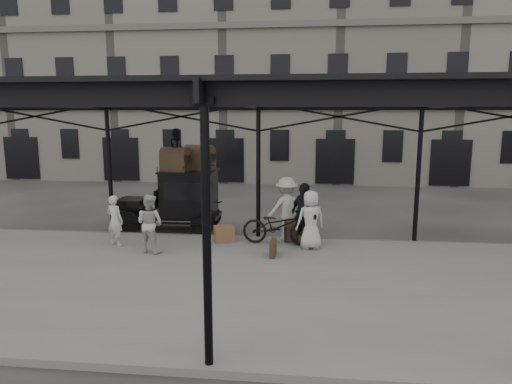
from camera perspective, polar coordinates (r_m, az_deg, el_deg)
ground at (r=13.27m, az=-0.61°, el=-8.44°), size 120.00×120.00×0.00m
platform at (r=11.38m, az=-1.82°, el=-11.24°), size 28.00×8.00×0.15m
canopy at (r=10.90m, az=-1.75°, el=12.11°), size 22.50×9.00×4.74m
building_frontage at (r=30.67m, az=3.49°, el=15.16°), size 64.00×8.00×14.00m
taxi at (r=16.41m, az=-9.41°, el=-0.67°), size 3.65×1.55×2.18m
porter_left at (r=14.60m, az=-17.23°, el=-3.41°), size 0.66×0.55×1.56m
porter_midleft at (r=13.62m, az=-13.14°, el=-3.83°), size 1.00×0.88×1.71m
porter_centre at (r=13.70m, az=6.84°, el=-3.45°), size 1.00×0.83×1.76m
porter_official at (r=13.94m, az=6.02°, el=-2.81°), size 1.07×1.19×1.94m
porter_right at (r=14.63m, az=3.82°, el=-2.04°), size 1.49×1.22×2.01m
bicycle at (r=14.08m, az=2.78°, el=-4.25°), size 2.31×1.02×1.17m
porter_roof at (r=16.10m, az=-9.78°, el=5.24°), size 0.73×0.84×1.46m
steamer_trunk_roof_near at (r=16.01m, az=-10.06°, el=3.83°), size 1.03×0.74×0.69m
steamer_trunk_roof_far at (r=16.25m, az=-7.07°, el=4.07°), size 1.14×0.88×0.73m
steamer_trunk_platform at (r=14.62m, az=5.18°, el=-4.92°), size 0.92×0.72×0.59m
wicker_hamper at (r=14.48m, az=-4.02°, el=-5.25°), size 0.72×0.63×0.50m
suitcase_upright at (r=13.05m, az=2.16°, el=-7.04°), size 0.17×0.60×0.45m
suitcase_flat at (r=14.31m, az=6.39°, el=-5.68°), size 0.57×0.48×0.40m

